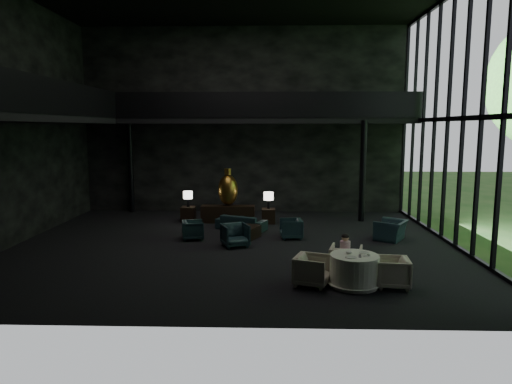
{
  "coord_description": "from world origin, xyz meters",
  "views": [
    {
      "loc": [
        1.11,
        -14.1,
        3.74
      ],
      "look_at": [
        0.67,
        0.5,
        1.65
      ],
      "focal_mm": 32.0,
      "sensor_mm": 36.0,
      "label": 1
    }
  ],
  "objects_px": {
    "console": "(228,214)",
    "window_armchair": "(391,227)",
    "child": "(345,245)",
    "dining_chair_north": "(346,258)",
    "dining_chair_east": "(392,271)",
    "side_table_left": "(188,214)",
    "dining_table": "(354,272)",
    "lounge_armchair_south": "(235,234)",
    "bronze_urn": "(228,190)",
    "coffee_table": "(244,232)",
    "dining_chair_west": "(312,268)",
    "lounge_armchair_east": "(291,228)",
    "table_lamp_right": "(269,197)",
    "table_lamp_left": "(188,196)",
    "side_table_right": "(268,216)",
    "sofa": "(241,221)",
    "lounge_armchair_west": "(193,230)"
  },
  "relations": [
    {
      "from": "lounge_armchair_east",
      "to": "window_armchair",
      "type": "distance_m",
      "value": 3.32
    },
    {
      "from": "sofa",
      "to": "lounge_armchair_east",
      "type": "xyz_separation_m",
      "value": [
        1.76,
        -1.32,
        0.03
      ]
    },
    {
      "from": "lounge_armchair_east",
      "to": "coffee_table",
      "type": "distance_m",
      "value": 1.6
    },
    {
      "from": "console",
      "to": "lounge_armchair_east",
      "type": "relative_size",
      "value": 3.06
    },
    {
      "from": "window_armchair",
      "to": "dining_chair_east",
      "type": "distance_m",
      "value": 4.69
    },
    {
      "from": "table_lamp_left",
      "to": "side_table_right",
      "type": "xyz_separation_m",
      "value": [
        3.2,
        -0.22,
        -0.76
      ]
    },
    {
      "from": "child",
      "to": "dining_table",
      "type": "bearing_deg",
      "value": 93.16
    },
    {
      "from": "window_armchair",
      "to": "dining_chair_north",
      "type": "distance_m",
      "value": 4.14
    },
    {
      "from": "table_lamp_right",
      "to": "sofa",
      "type": "distance_m",
      "value": 1.73
    },
    {
      "from": "lounge_armchair_east",
      "to": "dining_chair_east",
      "type": "xyz_separation_m",
      "value": [
        2.16,
        -4.67,
        0.04
      ]
    },
    {
      "from": "lounge_armchair_south",
      "to": "dining_table",
      "type": "relative_size",
      "value": 0.62
    },
    {
      "from": "console",
      "to": "coffee_table",
      "type": "relative_size",
      "value": 2.35
    },
    {
      "from": "side_table_right",
      "to": "table_lamp_right",
      "type": "xyz_separation_m",
      "value": [
        0.0,
        0.08,
        0.75
      ]
    },
    {
      "from": "window_armchair",
      "to": "child",
      "type": "bearing_deg",
      "value": 1.33
    },
    {
      "from": "console",
      "to": "lounge_armchair_east",
      "type": "xyz_separation_m",
      "value": [
        2.37,
        -2.54,
        0.01
      ]
    },
    {
      "from": "table_lamp_left",
      "to": "sofa",
      "type": "bearing_deg",
      "value": -31.62
    },
    {
      "from": "side_table_right",
      "to": "child",
      "type": "bearing_deg",
      "value": -71.8
    },
    {
      "from": "window_armchair",
      "to": "coffee_table",
      "type": "bearing_deg",
      "value": -59.82
    },
    {
      "from": "dining_table",
      "to": "dining_chair_north",
      "type": "height_order",
      "value": "dining_chair_north"
    },
    {
      "from": "dining_chair_north",
      "to": "side_table_left",
      "type": "bearing_deg",
      "value": -35.19
    },
    {
      "from": "lounge_armchair_east",
      "to": "child",
      "type": "bearing_deg",
      "value": 13.4
    },
    {
      "from": "side_table_right",
      "to": "dining_table",
      "type": "xyz_separation_m",
      "value": [
        2.05,
        -7.06,
        0.04
      ]
    },
    {
      "from": "table_lamp_right",
      "to": "dining_chair_west",
      "type": "relative_size",
      "value": 0.78
    },
    {
      "from": "lounge_armchair_west",
      "to": "dining_chair_east",
      "type": "bearing_deg",
      "value": -142.16
    },
    {
      "from": "lounge_armchair_east",
      "to": "dining_table",
      "type": "height_order",
      "value": "dining_table"
    },
    {
      "from": "lounge_armchair_east",
      "to": "child",
      "type": "xyz_separation_m",
      "value": [
        1.22,
        -3.6,
        0.39
      ]
    },
    {
      "from": "window_armchair",
      "to": "child",
      "type": "height_order",
      "value": "child"
    },
    {
      "from": "sofa",
      "to": "lounge_armchair_west",
      "type": "relative_size",
      "value": 2.52
    },
    {
      "from": "table_lamp_left",
      "to": "dining_table",
      "type": "distance_m",
      "value": 9.01
    },
    {
      "from": "dining_chair_west",
      "to": "console",
      "type": "bearing_deg",
      "value": 39.93
    },
    {
      "from": "sofa",
      "to": "coffee_table",
      "type": "xyz_separation_m",
      "value": [
        0.17,
        -1.25,
        -0.12
      ]
    },
    {
      "from": "table_lamp_left",
      "to": "child",
      "type": "xyz_separation_m",
      "value": [
        5.19,
        -6.28,
        -0.31
      ]
    },
    {
      "from": "bronze_urn",
      "to": "window_armchair",
      "type": "relative_size",
      "value": 1.5
    },
    {
      "from": "dining_chair_north",
      "to": "dining_chair_east",
      "type": "relative_size",
      "value": 1.05
    },
    {
      "from": "sofa",
      "to": "window_armchair",
      "type": "bearing_deg",
      "value": -172.76
    },
    {
      "from": "side_table_left",
      "to": "dining_chair_west",
      "type": "bearing_deg",
      "value": -59.71
    },
    {
      "from": "window_armchair",
      "to": "coffee_table",
      "type": "height_order",
      "value": "window_armchair"
    },
    {
      "from": "table_lamp_right",
      "to": "lounge_armchair_east",
      "type": "xyz_separation_m",
      "value": [
        0.77,
        -2.53,
        -0.69
      ]
    },
    {
      "from": "sofa",
      "to": "lounge_armchair_west",
      "type": "height_order",
      "value": "lounge_armchair_west"
    },
    {
      "from": "dining_chair_east",
      "to": "coffee_table",
      "type": "bearing_deg",
      "value": -135.13
    },
    {
      "from": "lounge_armchair_south",
      "to": "dining_chair_east",
      "type": "distance_m",
      "value": 5.33
    },
    {
      "from": "dining_chair_west",
      "to": "lounge_armchair_south",
      "type": "bearing_deg",
      "value": 50.49
    },
    {
      "from": "bronze_urn",
      "to": "child",
      "type": "xyz_separation_m",
      "value": [
        3.59,
        -6.25,
        -0.56
      ]
    },
    {
      "from": "bronze_urn",
      "to": "lounge_armchair_south",
      "type": "relative_size",
      "value": 1.79
    },
    {
      "from": "coffee_table",
      "to": "child",
      "type": "height_order",
      "value": "child"
    },
    {
      "from": "side_table_left",
      "to": "coffee_table",
      "type": "relative_size",
      "value": 0.67
    },
    {
      "from": "side_table_left",
      "to": "dining_chair_east",
      "type": "height_order",
      "value": "dining_chair_east"
    },
    {
      "from": "sofa",
      "to": "dining_chair_east",
      "type": "distance_m",
      "value": 7.15
    },
    {
      "from": "table_lamp_right",
      "to": "dining_table",
      "type": "relative_size",
      "value": 0.49
    },
    {
      "from": "console",
      "to": "window_armchair",
      "type": "relative_size",
      "value": 2.18
    }
  ]
}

